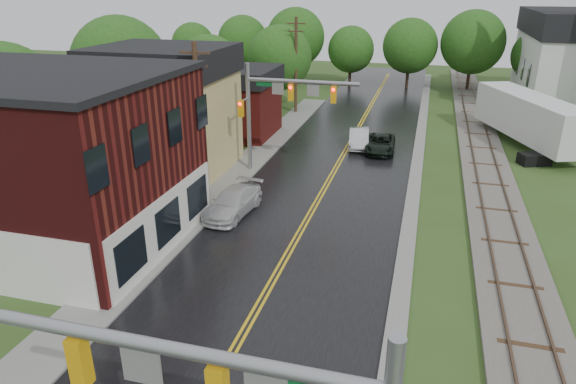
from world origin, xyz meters
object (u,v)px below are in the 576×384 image
at_px(pickup_white, 233,203).
at_px(semi_trailer, 529,117).
at_px(tree_left_e, 281,60).
at_px(tree_left_c, 210,70).
at_px(tree_left_a, 7,100).
at_px(suv_dark, 381,144).
at_px(sedan_silver, 359,138).
at_px(traffic_signal_far, 280,100).
at_px(tree_left_b, 122,68).
at_px(brick_building, 30,158).
at_px(utility_pole_c, 296,64).
at_px(utility_pole_b, 199,119).

xyz_separation_m(pickup_white, semi_trailer, (17.47, 18.09, 1.64)).
distance_m(tree_left_e, pickup_white, 26.69).
bearing_deg(tree_left_c, tree_left_a, -108.43).
distance_m(suv_dark, sedan_silver, 1.94).
height_order(tree_left_e, suv_dark, tree_left_e).
relative_size(traffic_signal_far, sedan_silver, 1.73).
bearing_deg(tree_left_b, brick_building, -72.39).
relative_size(utility_pole_c, pickup_white, 1.90).
bearing_deg(brick_building, suv_dark, 50.86).
bearing_deg(semi_trailer, tree_left_a, -154.06).
bearing_deg(suv_dark, tree_left_a, -155.10).
bearing_deg(tree_left_b, tree_left_e, 57.26).
bearing_deg(traffic_signal_far, pickup_white, -95.36).
bearing_deg(tree_left_c, sedan_silver, -20.93).
bearing_deg(brick_building, tree_left_e, 83.29).
xyz_separation_m(tree_left_b, sedan_silver, (18.65, 2.40, -5.02)).
bearing_deg(traffic_signal_far, tree_left_b, 161.19).
relative_size(traffic_signal_far, tree_left_a, 0.85).
bearing_deg(suv_dark, utility_pole_b, -131.63).
relative_size(brick_building, tree_left_c, 1.87).
height_order(utility_pole_b, utility_pole_c, same).
bearing_deg(pickup_white, sedan_silver, 77.17).
bearing_deg(tree_left_c, semi_trailer, -3.91).
bearing_deg(sedan_silver, tree_left_b, 179.72).
bearing_deg(sedan_silver, utility_pole_b, -129.33).
bearing_deg(utility_pole_c, utility_pole_b, -90.00).
xyz_separation_m(tree_left_e, suv_dark, (11.41, -12.40, -4.18)).
relative_size(tree_left_c, pickup_white, 1.61).
distance_m(tree_left_b, sedan_silver, 19.46).
bearing_deg(tree_left_c, pickup_white, -64.03).
bearing_deg(utility_pole_c, tree_left_c, -149.80).
xyz_separation_m(suv_dark, sedan_silver, (-1.77, 0.80, 0.07)).
relative_size(tree_left_b, suv_dark, 2.14).
bearing_deg(tree_left_e, pickup_white, -79.70).
xyz_separation_m(suv_dark, semi_trailer, (10.77, 4.55, 1.69)).
height_order(utility_pole_c, tree_left_c, utility_pole_c).
bearing_deg(sedan_silver, tree_left_a, -156.63).
bearing_deg(tree_left_a, suv_dark, 27.36).
xyz_separation_m(traffic_signal_far, utility_pole_c, (-3.33, 17.00, -0.25)).
xyz_separation_m(tree_left_b, suv_dark, (20.41, 1.60, -5.09)).
bearing_deg(tree_left_e, traffic_signal_far, -74.11).
relative_size(utility_pole_c, sedan_silver, 2.13).
xyz_separation_m(traffic_signal_far, utility_pole_b, (-3.33, -5.00, -0.25)).
height_order(tree_left_e, pickup_white, tree_left_e).
xyz_separation_m(tree_left_a, semi_trailer, (33.19, 16.14, -2.79)).
height_order(utility_pole_c, tree_left_a, utility_pole_c).
xyz_separation_m(utility_pole_b, tree_left_a, (-13.05, -0.10, 0.39)).
distance_m(tree_left_a, tree_left_e, 26.40).
bearing_deg(tree_left_c, utility_pole_c, 30.20).
height_order(tree_left_e, sedan_silver, tree_left_e).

